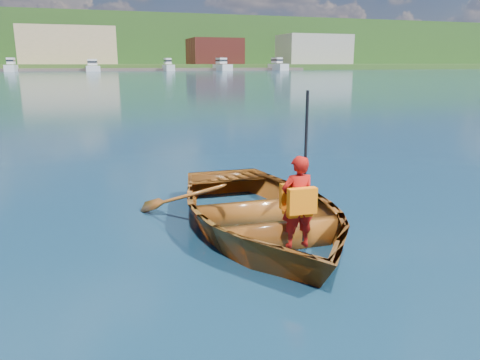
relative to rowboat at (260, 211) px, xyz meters
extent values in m
plane|color=#112249|center=(-0.74, -0.60, -0.28)|extent=(600.00, 600.00, 0.00)
imported|color=brown|center=(0.00, 0.00, 0.00)|extent=(3.09, 4.26, 0.87)
imported|color=#A8110C|center=(0.13, -0.90, 0.37)|extent=(0.41, 0.27, 1.10)
cube|color=orange|center=(0.13, -1.02, 0.42)|extent=(0.34, 0.11, 0.30)
cube|color=orange|center=(0.13, -0.78, 0.42)|extent=(0.34, 0.09, 0.30)
cube|color=orange|center=(0.13, -0.90, 0.24)|extent=(0.30, 0.23, 0.05)
cylinder|color=black|center=(0.28, -0.76, 0.73)|extent=(0.04, 0.04, 1.82)
cube|color=#2E4C21|center=(-0.74, 189.40, 0.72)|extent=(400.00, 80.00, 2.00)
cube|color=#1D4318|center=(-0.74, 239.40, 10.72)|extent=(400.00, 100.00, 22.00)
cube|color=brown|center=(-10.07, 147.40, 0.12)|extent=(160.05, 8.15, 0.80)
cube|color=tan|center=(-5.74, 164.40, 7.72)|extent=(30.00, 16.00, 12.00)
cube|color=brown|center=(44.26, 164.40, 6.22)|extent=(18.00, 16.00, 9.00)
cube|color=#9C968E|center=(84.26, 164.40, 7.22)|extent=(26.00, 16.00, 11.00)
cube|color=silver|center=(-20.89, 142.40, 0.53)|extent=(2.64, 9.42, 2.03)
cube|color=silver|center=(-20.89, 143.34, 2.64)|extent=(1.85, 4.24, 1.80)
cube|color=black|center=(-20.89, 143.34, 2.74)|extent=(1.90, 4.43, 0.50)
cube|color=silver|center=(0.98, 142.40, 0.39)|extent=(3.85, 13.73, 1.69)
cube|color=silver|center=(0.98, 143.77, 2.31)|extent=(2.69, 6.18, 1.80)
cube|color=black|center=(0.98, 143.77, 2.41)|extent=(2.77, 6.45, 0.50)
cube|color=silver|center=(23.38, 142.40, 0.54)|extent=(2.52, 9.01, 2.06)
cube|color=silver|center=(23.38, 143.30, 2.67)|extent=(1.77, 4.05, 1.80)
cube|color=black|center=(23.38, 143.30, 2.77)|extent=(1.82, 4.23, 0.50)
cube|color=silver|center=(40.79, 142.40, 0.59)|extent=(3.32, 11.84, 2.18)
cube|color=silver|center=(40.79, 143.58, 2.79)|extent=(2.32, 5.33, 1.80)
cube|color=black|center=(40.79, 143.58, 2.89)|extent=(2.39, 5.57, 0.50)
cube|color=silver|center=(60.09, 142.40, 0.66)|extent=(3.08, 11.00, 2.36)
cube|color=silver|center=(60.09, 143.50, 2.97)|extent=(2.16, 4.95, 1.80)
cube|color=black|center=(60.09, 143.50, 3.07)|extent=(2.22, 5.17, 0.50)
cylinder|color=#382314|center=(113.29, 269.54, 19.25)|extent=(0.80, 0.80, 3.00)
sphere|color=#22601F|center=(113.29, 269.54, 23.25)|extent=(5.60, 5.60, 5.60)
cylinder|color=#382314|center=(21.92, 198.94, 5.41)|extent=(0.80, 0.80, 3.58)
sphere|color=#22601F|center=(21.92, 198.94, 10.18)|extent=(6.67, 6.67, 6.67)
cylinder|color=#382314|center=(90.29, 235.28, 12.65)|extent=(0.80, 0.80, 3.51)
sphere|color=#22601F|center=(90.29, 235.28, 17.33)|extent=(6.55, 6.55, 6.55)
cylinder|color=#382314|center=(150.46, 231.48, 11.51)|extent=(0.80, 0.80, 2.75)
sphere|color=#22601F|center=(150.46, 231.48, 15.17)|extent=(5.13, 5.13, 5.13)
cylinder|color=#382314|center=(-8.81, 236.43, 12.58)|extent=(0.80, 0.80, 2.91)
sphere|color=#22601F|center=(-8.81, 236.43, 16.45)|extent=(5.43, 5.43, 5.43)
cylinder|color=#382314|center=(-15.52, 278.78, 21.13)|extent=(0.80, 0.80, 3.08)
sphere|color=#22601F|center=(-15.52, 278.78, 25.24)|extent=(5.75, 5.75, 5.75)
cylinder|color=#382314|center=(107.46, 213.67, 8.24)|extent=(0.80, 0.80, 3.35)
sphere|color=#22601F|center=(107.46, 213.67, 12.71)|extent=(6.25, 6.25, 6.25)
cylinder|color=#382314|center=(53.39, 277.60, 21.15)|extent=(0.80, 0.80, 3.59)
sphere|color=#22601F|center=(53.39, 277.60, 25.94)|extent=(6.70, 6.70, 6.70)
cylinder|color=#382314|center=(-1.35, 267.36, 18.81)|extent=(0.80, 0.80, 3.01)
sphere|color=#22601F|center=(-1.35, 267.36, 22.82)|extent=(5.61, 5.61, 5.61)
cylinder|color=#382314|center=(58.86, 260.72, 17.34)|extent=(0.80, 0.80, 2.72)
sphere|color=#22601F|center=(58.86, 260.72, 20.97)|extent=(5.08, 5.08, 5.08)
cylinder|color=#382314|center=(-3.70, 206.26, 6.72)|extent=(0.80, 0.80, 3.27)
sphere|color=#22601F|center=(-3.70, 206.26, 11.07)|extent=(6.09, 6.09, 6.09)
camera|label=1|loc=(-2.14, -5.64, 1.93)|focal=35.00mm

